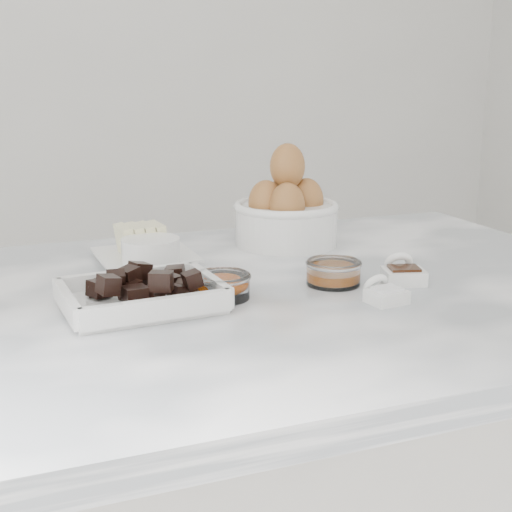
{
  "coord_description": "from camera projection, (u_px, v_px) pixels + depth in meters",
  "views": [
    {
      "loc": [
        -0.35,
        -0.93,
        1.25
      ],
      "look_at": [
        0.02,
        0.03,
        0.98
      ],
      "focal_mm": 50.0,
      "sensor_mm": 36.0,
      "label": 1
    }
  ],
  "objects": [
    {
      "name": "zest_bowl",
      "position": [
        222.0,
        285.0,
        0.99
      ],
      "size": [
        0.08,
        0.08,
        0.04
      ],
      "color": "white",
      "rests_on": "marble_slab"
    },
    {
      "name": "butter_plate",
      "position": [
        143.0,
        249.0,
        1.18
      ],
      "size": [
        0.16,
        0.16,
        0.06
      ],
      "color": "white",
      "rests_on": "marble_slab"
    },
    {
      "name": "sugar_ramekin",
      "position": [
        151.0,
        254.0,
        1.11
      ],
      "size": [
        0.09,
        0.09,
        0.05
      ],
      "color": "white",
      "rests_on": "marble_slab"
    },
    {
      "name": "marble_slab",
      "position": [
        251.0,
        302.0,
        1.04
      ],
      "size": [
        1.2,
        0.8,
        0.04
      ],
      "primitive_type": "cube",
      "color": "white",
      "rests_on": "cabinet"
    },
    {
      "name": "salt_spoon",
      "position": [
        384.0,
        293.0,
        0.97
      ],
      "size": [
        0.05,
        0.07,
        0.04
      ],
      "color": "white",
      "rests_on": "marble_slab"
    },
    {
      "name": "chocolate_dish",
      "position": [
        141.0,
        291.0,
        0.95
      ],
      "size": [
        0.22,
        0.17,
        0.05
      ],
      "color": "white",
      "rests_on": "marble_slab"
    },
    {
      "name": "honey_bowl",
      "position": [
        333.0,
        272.0,
        1.05
      ],
      "size": [
        0.08,
        0.08,
        0.04
      ],
      "color": "white",
      "rests_on": "marble_slab"
    },
    {
      "name": "vanilla_spoon",
      "position": [
        402.0,
        272.0,
        1.06
      ],
      "size": [
        0.07,
        0.08,
        0.05
      ],
      "color": "white",
      "rests_on": "marble_slab"
    },
    {
      "name": "egg_bowl",
      "position": [
        286.0,
        212.0,
        1.29
      ],
      "size": [
        0.19,
        0.19,
        0.18
      ],
      "color": "white",
      "rests_on": "marble_slab"
    }
  ]
}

